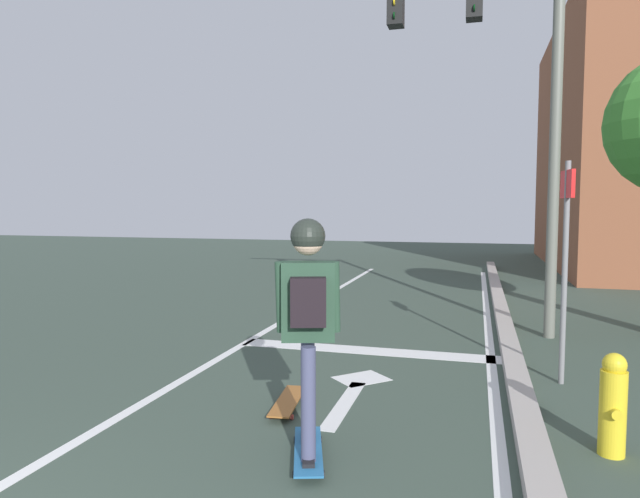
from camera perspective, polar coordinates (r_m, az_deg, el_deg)
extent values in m
cube|color=silver|center=(8.09, -7.81, -9.62)|extent=(0.12, 20.00, 0.01)
cube|color=silver|center=(7.45, 17.18, -10.99)|extent=(0.12, 20.00, 0.01)
cube|color=silver|center=(7.68, 4.85, -10.35)|extent=(3.52, 0.40, 0.01)
cube|color=silver|center=(5.70, 2.52, -15.63)|extent=(0.16, 1.40, 0.01)
cube|color=silver|center=(6.48, 4.29, -13.13)|extent=(0.71, 0.71, 0.01)
cube|color=#A49C96|center=(7.44, 19.14, -10.52)|extent=(0.24, 24.00, 0.14)
cube|color=#246397|center=(4.56, -1.22, -19.96)|extent=(0.47, 0.90, 0.02)
cube|color=#B2B2B7|center=(4.84, -1.26, -18.65)|extent=(0.18, 0.10, 0.01)
cylinder|color=black|center=(4.85, -2.52, -19.01)|extent=(0.04, 0.06, 0.05)
cylinder|color=black|center=(4.85, 0.00, -19.00)|extent=(0.04, 0.06, 0.05)
cube|color=#B2B2B7|center=(4.29, -1.18, -21.77)|extent=(0.18, 0.10, 0.01)
cylinder|color=black|center=(4.31, -2.63, -22.15)|extent=(0.04, 0.06, 0.05)
cylinder|color=black|center=(4.31, 0.27, -22.14)|extent=(0.04, 0.06, 0.05)
cylinder|color=#444868|center=(4.59, -1.26, -13.96)|extent=(0.11, 0.11, 0.85)
cube|color=black|center=(4.73, -1.25, -18.70)|extent=(0.16, 0.26, 0.03)
cylinder|color=#444868|center=(4.21, -1.21, -15.67)|extent=(0.11, 0.11, 0.85)
cube|color=black|center=(4.36, -1.20, -20.77)|extent=(0.16, 0.26, 0.03)
cube|color=#264431|center=(4.21, -1.25, -5.39)|extent=(0.44, 0.29, 0.60)
cylinder|color=#264431|center=(4.24, -4.10, -4.96)|extent=(0.07, 0.11, 0.55)
cylinder|color=#264431|center=(4.25, 1.59, -4.94)|extent=(0.07, 0.11, 0.55)
sphere|color=beige|center=(4.16, -1.26, 0.94)|extent=(0.24, 0.24, 0.24)
sphere|color=#252C26|center=(4.16, -1.26, 1.35)|extent=(0.26, 0.26, 0.26)
cube|color=black|center=(4.07, -1.23, -5.44)|extent=(0.29, 0.21, 0.36)
cube|color=#965A27|center=(5.60, -3.31, -15.30)|extent=(0.31, 0.90, 0.02)
cube|color=#B2B2B7|center=(5.88, -2.68, -14.47)|extent=(0.17, 0.07, 0.01)
cylinder|color=#C6453B|center=(5.91, -3.64, -14.68)|extent=(0.04, 0.05, 0.05)
cylinder|color=#C6453B|center=(5.87, -1.70, -14.80)|extent=(0.04, 0.05, 0.05)
cube|color=#B2B2B7|center=(5.33, -4.02, -16.50)|extent=(0.17, 0.07, 0.01)
cylinder|color=#C6453B|center=(5.36, -5.08, -16.71)|extent=(0.04, 0.05, 0.05)
cylinder|color=#C6453B|center=(5.32, -2.93, -16.87)|extent=(0.04, 0.05, 0.05)
cylinder|color=#606259|center=(8.90, 22.99, 9.51)|extent=(0.16, 0.16, 5.61)
cylinder|color=black|center=(9.12, 15.58, 22.77)|extent=(0.02, 0.10, 0.10)
cube|color=black|center=(9.42, 7.80, 23.57)|extent=(0.24, 0.28, 0.64)
cylinder|color=yellow|center=(9.28, 7.66, 23.87)|extent=(0.02, 0.10, 0.10)
cylinder|color=black|center=(9.21, 7.64, 22.70)|extent=(0.02, 0.10, 0.10)
cylinder|color=slate|center=(6.61, 23.85, -2.34)|extent=(0.06, 0.06, 2.44)
cube|color=red|center=(6.57, 24.11, 6.11)|extent=(0.09, 0.44, 0.30)
cylinder|color=gold|center=(5.07, 27.87, -14.68)|extent=(0.20, 0.20, 0.68)
sphere|color=gold|center=(4.96, 28.03, -10.43)|extent=(0.18, 0.18, 0.18)
cylinder|color=gold|center=(5.16, 27.62, -13.94)|extent=(0.08, 0.08, 0.08)
cylinder|color=gold|center=(4.96, 28.15, -14.71)|extent=(0.08, 0.08, 0.08)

